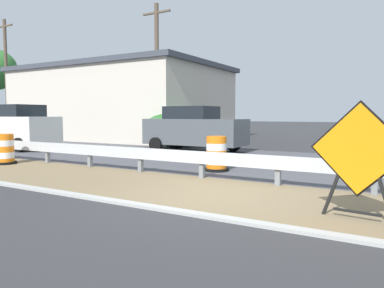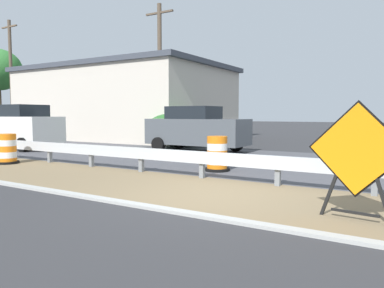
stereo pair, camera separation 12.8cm
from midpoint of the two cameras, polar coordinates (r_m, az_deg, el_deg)
ground_plane at (r=7.39m, az=1.99°, el=-8.32°), size 160.00×160.00×0.00m
median_dirt_strip at (r=7.75m, az=3.47°, el=-7.68°), size 3.24×120.00×0.01m
far_lane_asphalt at (r=12.80m, az=14.54°, el=-2.94°), size 7.68×120.00×0.00m
curb_near_edge at (r=6.31m, az=-3.70°, el=-10.56°), size 0.20×120.00×0.11m
guardrail_median at (r=8.61m, az=12.83°, el=-3.08°), size 0.18×50.52×0.71m
warning_sign_diamond at (r=6.19m, az=24.16°, el=-1.53°), size 0.23×1.50×1.89m
traffic_barrel_nearest at (r=10.73m, az=3.50°, el=-1.78°), size 0.75×0.75×1.02m
traffic_barrel_close at (r=13.75m, az=-27.55°, el=-0.91°), size 0.73×0.73×1.01m
car_lead_far_lane at (r=19.38m, az=-25.86°, el=2.40°), size 2.07×4.26×2.12m
car_mid_far_lane at (r=16.36m, az=0.16°, el=2.38°), size 2.03×4.58×2.03m
roadside_shop_near at (r=26.46m, az=-10.92°, el=6.33°), size 9.24×14.00×4.94m
utility_pole_near at (r=20.83m, az=-5.71°, el=11.20°), size 0.24×1.80×7.78m
utility_pole_mid at (r=31.46m, az=-27.20°, el=9.42°), size 0.24×1.80×8.80m
bush_roadside at (r=19.38m, az=-2.79°, el=2.38°), size 3.52×3.52×1.79m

